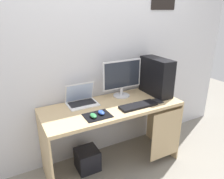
{
  "coord_description": "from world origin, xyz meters",
  "views": [
    {
      "loc": [
        -0.99,
        -1.85,
        1.74
      ],
      "look_at": [
        0.0,
        0.0,
        0.96
      ],
      "focal_mm": 34.15,
      "sensor_mm": 36.0,
      "label": 1
    }
  ],
  "objects_px": {
    "pc_tower": "(156,76)",
    "mouse_right": "(93,116)",
    "laptop": "(81,100)",
    "cell_phone": "(158,101)",
    "monitor": "(122,78)",
    "keyboard": "(138,105)",
    "subwoofer": "(87,159)",
    "mouse_left": "(101,112)"
  },
  "relations": [
    {
      "from": "monitor",
      "to": "subwoofer",
      "type": "relative_size",
      "value": 1.97
    },
    {
      "from": "mouse_left",
      "to": "subwoofer",
      "type": "distance_m",
      "value": 0.71
    },
    {
      "from": "mouse_right",
      "to": "cell_phone",
      "type": "bearing_deg",
      "value": 1.15
    },
    {
      "from": "mouse_left",
      "to": "mouse_right",
      "type": "height_order",
      "value": "same"
    },
    {
      "from": "subwoofer",
      "to": "pc_tower",
      "type": "bearing_deg",
      "value": -0.93
    },
    {
      "from": "subwoofer",
      "to": "laptop",
      "type": "bearing_deg",
      "value": 84.49
    },
    {
      "from": "subwoofer",
      "to": "mouse_left",
      "type": "bearing_deg",
      "value": -66.09
    },
    {
      "from": "monitor",
      "to": "keyboard",
      "type": "xyz_separation_m",
      "value": [
        0.01,
        -0.34,
        -0.22
      ]
    },
    {
      "from": "mouse_right",
      "to": "cell_phone",
      "type": "height_order",
      "value": "mouse_right"
    },
    {
      "from": "laptop",
      "to": "mouse_right",
      "type": "height_order",
      "value": "laptop"
    },
    {
      "from": "laptop",
      "to": "mouse_right",
      "type": "xyz_separation_m",
      "value": [
        -0.01,
        -0.36,
        -0.02
      ]
    },
    {
      "from": "cell_phone",
      "to": "laptop",
      "type": "bearing_deg",
      "value": 156.38
    },
    {
      "from": "pc_tower",
      "to": "mouse_left",
      "type": "distance_m",
      "value": 0.87
    },
    {
      "from": "cell_phone",
      "to": "subwoofer",
      "type": "height_order",
      "value": "cell_phone"
    },
    {
      "from": "pc_tower",
      "to": "mouse_left",
      "type": "bearing_deg",
      "value": -166.76
    },
    {
      "from": "laptop",
      "to": "cell_phone",
      "type": "relative_size",
      "value": 2.48
    },
    {
      "from": "monitor",
      "to": "keyboard",
      "type": "bearing_deg",
      "value": -88.67
    },
    {
      "from": "laptop",
      "to": "mouse_right",
      "type": "relative_size",
      "value": 3.36
    },
    {
      "from": "monitor",
      "to": "subwoofer",
      "type": "distance_m",
      "value": 1.03
    },
    {
      "from": "pc_tower",
      "to": "cell_phone",
      "type": "bearing_deg",
      "value": -120.83
    },
    {
      "from": "keyboard",
      "to": "mouse_left",
      "type": "relative_size",
      "value": 4.38
    },
    {
      "from": "pc_tower",
      "to": "mouse_right",
      "type": "relative_size",
      "value": 4.64
    },
    {
      "from": "monitor",
      "to": "mouse_left",
      "type": "relative_size",
      "value": 5.1
    },
    {
      "from": "laptop",
      "to": "monitor",
      "type": "bearing_deg",
      "value": -2.03
    },
    {
      "from": "mouse_right",
      "to": "subwoofer",
      "type": "relative_size",
      "value": 0.39
    },
    {
      "from": "cell_phone",
      "to": "mouse_right",
      "type": "bearing_deg",
      "value": -178.85
    },
    {
      "from": "pc_tower",
      "to": "laptop",
      "type": "relative_size",
      "value": 1.38
    },
    {
      "from": "laptop",
      "to": "keyboard",
      "type": "height_order",
      "value": "laptop"
    },
    {
      "from": "pc_tower",
      "to": "mouse_right",
      "type": "distance_m",
      "value": 0.96
    },
    {
      "from": "keyboard",
      "to": "cell_phone",
      "type": "distance_m",
      "value": 0.27
    },
    {
      "from": "cell_phone",
      "to": "monitor",
      "type": "bearing_deg",
      "value": 130.98
    },
    {
      "from": "mouse_right",
      "to": "cell_phone",
      "type": "xyz_separation_m",
      "value": [
        0.8,
        0.02,
        -0.02
      ]
    },
    {
      "from": "mouse_right",
      "to": "cell_phone",
      "type": "distance_m",
      "value": 0.8
    },
    {
      "from": "keyboard",
      "to": "subwoofer",
      "type": "relative_size",
      "value": 1.69
    },
    {
      "from": "monitor",
      "to": "mouse_left",
      "type": "height_order",
      "value": "monitor"
    },
    {
      "from": "pc_tower",
      "to": "mouse_left",
      "type": "height_order",
      "value": "pc_tower"
    },
    {
      "from": "mouse_left",
      "to": "cell_phone",
      "type": "distance_m",
      "value": 0.7
    },
    {
      "from": "monitor",
      "to": "mouse_right",
      "type": "distance_m",
      "value": 0.65
    },
    {
      "from": "keyboard",
      "to": "mouse_left",
      "type": "bearing_deg",
      "value": 177.32
    },
    {
      "from": "mouse_left",
      "to": "laptop",
      "type": "bearing_deg",
      "value": 103.57
    },
    {
      "from": "monitor",
      "to": "laptop",
      "type": "relative_size",
      "value": 1.52
    },
    {
      "from": "subwoofer",
      "to": "cell_phone",
      "type": "bearing_deg",
      "value": -15.31
    }
  ]
}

